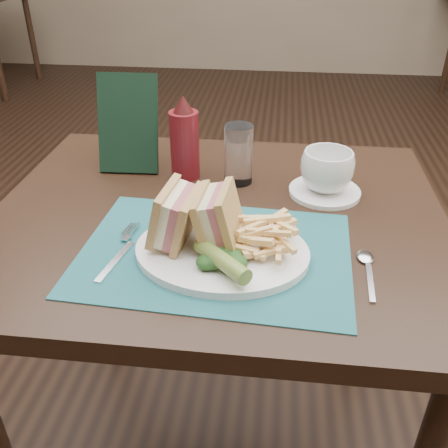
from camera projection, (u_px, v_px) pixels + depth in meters
name	position (u px, v px, depth m)	size (l,w,h in m)	color
floor	(236.00, 322.00, 1.81)	(7.00, 7.00, 0.00)	black
wall_back	(270.00, 71.00, 4.77)	(6.00, 6.00, 0.00)	gray
table_main	(218.00, 348.00, 1.19)	(0.90, 0.75, 0.75)	black
placemat	(215.00, 253.00, 0.87)	(0.47, 0.33, 0.00)	#1C555A
plate	(222.00, 252.00, 0.86)	(0.30, 0.24, 0.01)	white
sandwich_half_a	(163.00, 214.00, 0.85)	(0.06, 0.11, 0.10)	tan
sandwich_half_b	(206.00, 216.00, 0.84)	(0.06, 0.10, 0.09)	tan
kale_garnish	(217.00, 258.00, 0.81)	(0.11, 0.08, 0.03)	#173814
pickle_spear	(222.00, 260.00, 0.79)	(0.03, 0.03, 0.12)	olive
fries_pile	(264.00, 232.00, 0.85)	(0.18, 0.20, 0.05)	#EEC177
fork	(120.00, 249.00, 0.87)	(0.03, 0.17, 0.01)	silver
spoon	(369.00, 272.00, 0.82)	(0.03, 0.15, 0.01)	silver
saucer	(324.00, 192.00, 1.06)	(0.15, 0.15, 0.01)	white
coffee_cup	(327.00, 171.00, 1.03)	(0.11, 0.11, 0.09)	white
drinking_glass	(238.00, 154.00, 1.07)	(0.06, 0.06, 0.13)	white
ketchup_bottle	(184.00, 137.00, 1.08)	(0.06, 0.06, 0.19)	#5A0F15
check_presenter	(128.00, 124.00, 1.12)	(0.13, 0.01, 0.22)	black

